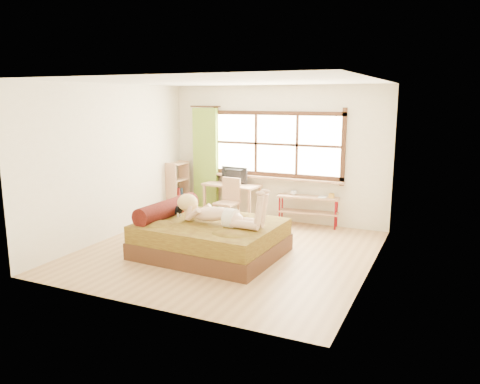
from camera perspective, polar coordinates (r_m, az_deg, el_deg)
The scene contains 18 objects.
floor at distance 7.66m, azimuth -1.59°, elevation -7.27°, with size 4.50×4.50×0.00m, color #9E754C.
ceiling at distance 7.27m, azimuth -1.71°, elevation 13.34°, with size 4.50×4.50×0.00m, color white.
wall_back at distance 9.40m, azimuth 4.46°, elevation 4.62°, with size 4.50×4.50×0.00m, color silver.
wall_front at distance 5.45m, azimuth -12.18°, elevation -0.53°, with size 4.50×4.50×0.00m, color silver.
wall_left at distance 8.57m, azimuth -15.28°, elevation 3.60°, with size 4.50×4.50×0.00m, color silver.
wall_right at distance 6.67m, azimuth 15.96°, elevation 1.44°, with size 4.50×4.50×0.00m, color silver.
window at distance 9.35m, azimuth 4.41°, elevation 5.57°, with size 2.80×0.16×1.46m.
curtain at distance 9.95m, azimuth -4.22°, elevation 3.84°, with size 0.55×0.10×2.20m, color #5A8323.
bed at distance 7.48m, azimuth -3.92°, elevation -5.44°, with size 2.20×1.80×0.81m.
woman at distance 7.20m, azimuth -2.76°, elevation -1.48°, with size 1.49×0.42×0.64m, color #D7A98B, non-canonical shape.
kitten at distance 7.80m, azimuth -7.93°, elevation -2.02°, with size 0.32×0.13×0.25m, color black, non-canonical shape.
desk at distance 9.56m, azimuth -1.00°, elevation 0.41°, with size 1.21×0.65×0.73m.
monitor at distance 9.56m, azimuth -0.88°, elevation 2.03°, with size 0.59×0.08×0.34m, color black.
chair at distance 9.22m, azimuth -1.38°, elevation -0.80°, with size 0.45×0.45×0.91m.
pipe_shelf at distance 9.15m, azimuth 8.38°, elevation -1.48°, with size 1.20×0.43×0.67m.
cup at distance 9.20m, azimuth 6.55°, elevation -0.08°, with size 0.12×0.12×0.09m, color gray.
book at distance 9.07m, azimuth 9.55°, elevation -0.57°, with size 0.15×0.21×0.02m, color gray.
bookshelf at distance 10.07m, azimuth -7.58°, elevation 0.51°, with size 0.32×0.51×1.12m.
Camera 1 is at (3.22, -6.51, 2.45)m, focal length 35.00 mm.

